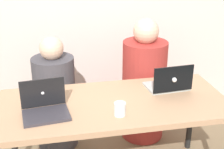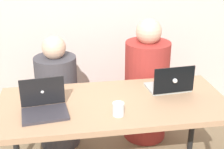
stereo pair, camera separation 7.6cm
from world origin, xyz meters
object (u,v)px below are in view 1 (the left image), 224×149
at_px(person_on_left, 55,99).
at_px(laptop_back_right, 169,84).
at_px(laptop_front_left, 45,107).
at_px(water_glass_center, 119,110).
at_px(person_on_right, 144,87).

distance_m(person_on_left, laptop_back_right, 1.04).
relative_size(laptop_front_left, water_glass_center, 3.63).
height_order(person_on_left, laptop_back_right, person_on_left).
bearing_deg(person_on_right, laptop_back_right, 92.02).
height_order(laptop_front_left, water_glass_center, laptop_front_left).
xyz_separation_m(person_on_right, laptop_front_left, (-0.89, -0.69, 0.25)).
bearing_deg(laptop_front_left, water_glass_center, -20.05).
relative_size(person_on_left, laptop_front_left, 3.28).
relative_size(person_on_right, laptop_back_right, 3.51).
distance_m(person_on_right, laptop_front_left, 1.15).
xyz_separation_m(person_on_right, laptop_back_right, (0.04, -0.49, 0.25)).
relative_size(laptop_front_left, laptop_back_right, 0.96).
bearing_deg(person_on_left, laptop_front_left, 75.26).
height_order(person_on_left, person_on_right, person_on_right).
bearing_deg(laptop_back_right, person_on_right, -90.00).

